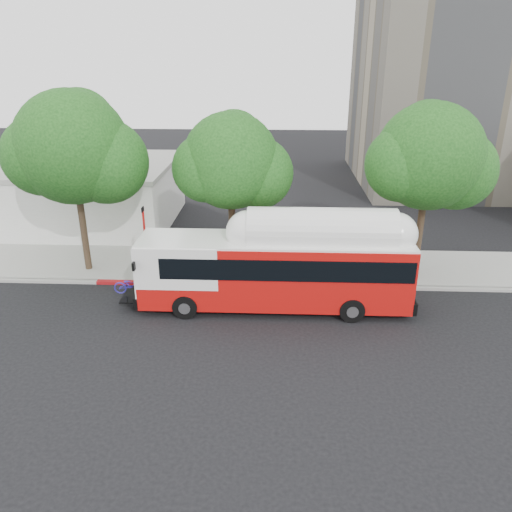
{
  "coord_description": "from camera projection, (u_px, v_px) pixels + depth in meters",
  "views": [
    {
      "loc": [
        1.42,
        -19.49,
        11.35
      ],
      "look_at": [
        0.43,
        3.0,
        2.08
      ],
      "focal_mm": 35.0,
      "sensor_mm": 36.0,
      "label": 1
    }
  ],
  "objects": [
    {
      "name": "low_commercial_bldg",
      "position": [
        58.0,
        192.0,
        35.07
      ],
      "size": [
        16.2,
        10.2,
        4.25
      ],
      "color": "silver",
      "rests_on": "ground"
    },
    {
      "name": "red_curb_segment",
      "position": [
        191.0,
        284.0,
        26.08
      ],
      "size": [
        10.0,
        0.32,
        0.16
      ],
      "primitive_type": "cube",
      "color": "maroon",
      "rests_on": "ground"
    },
    {
      "name": "sidewalk",
      "position": [
        251.0,
        265.0,
        28.36
      ],
      "size": [
        60.0,
        5.0,
        0.15
      ],
      "primitive_type": "cube",
      "color": "gray",
      "rests_on": "ground"
    },
    {
      "name": "street_tree_mid",
      "position": [
        239.0,
        165.0,
        25.76
      ],
      "size": [
        5.75,
        5.0,
        8.62
      ],
      "color": "#2D2116",
      "rests_on": "ground"
    },
    {
      "name": "street_tree_right",
      "position": [
        437.0,
        161.0,
        25.04
      ],
      "size": [
        6.21,
        5.4,
        9.18
      ],
      "color": "#2D2116",
      "rests_on": "ground"
    },
    {
      "name": "street_tree_left",
      "position": [
        82.0,
        152.0,
        25.36
      ],
      "size": [
        6.67,
        5.8,
        9.74
      ],
      "color": "#2D2116",
      "rests_on": "ground"
    },
    {
      "name": "transit_bus",
      "position": [
        276.0,
        272.0,
        23.2
      ],
      "size": [
        13.42,
        2.91,
        3.96
      ],
      "rotation": [
        0.0,
        0.0,
        0.0
      ],
      "color": "#B80F0C",
      "rests_on": "ground"
    },
    {
      "name": "signal_pole",
      "position": [
        146.0,
        245.0,
        25.67
      ],
      "size": [
        0.12,
        0.39,
        4.13
      ],
      "color": "red",
      "rests_on": "ground"
    },
    {
      "name": "curb_strip",
      "position": [
        248.0,
        285.0,
        25.96
      ],
      "size": [
        60.0,
        0.3,
        0.15
      ],
      "primitive_type": "cube",
      "color": "gray",
      "rests_on": "ground"
    },
    {
      "name": "ground",
      "position": [
        243.0,
        324.0,
        22.39
      ],
      "size": [
        120.0,
        120.0,
        0.0
      ],
      "primitive_type": "plane",
      "color": "black",
      "rests_on": "ground"
    }
  ]
}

